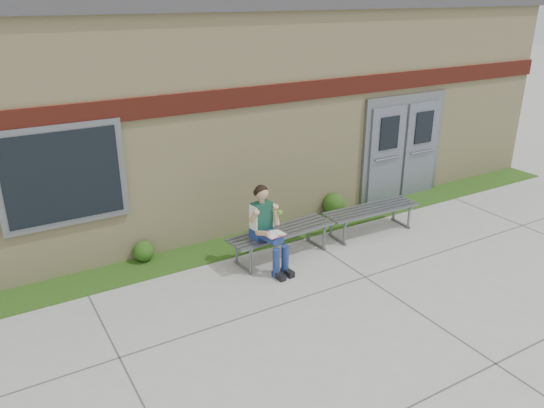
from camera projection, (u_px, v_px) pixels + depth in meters
ground at (334, 310)px, 7.71m from camera, size 80.00×80.00×0.00m
grass_strip at (250, 242)px, 9.78m from camera, size 16.00×0.80×0.02m
school_building at (175, 99)px, 11.71m from camera, size 16.20×6.22×4.20m
bench_left at (281, 236)px, 9.11m from camera, size 1.98×0.68×0.50m
bench_right at (371, 214)px, 10.05m from camera, size 1.93×0.60×0.50m
girl at (267, 226)px, 8.61m from camera, size 0.53×0.85×1.43m
shrub_mid at (144, 251)px, 9.01m from camera, size 0.36×0.36×0.36m
shrub_east at (334, 204)px, 10.89m from camera, size 0.45×0.45×0.45m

